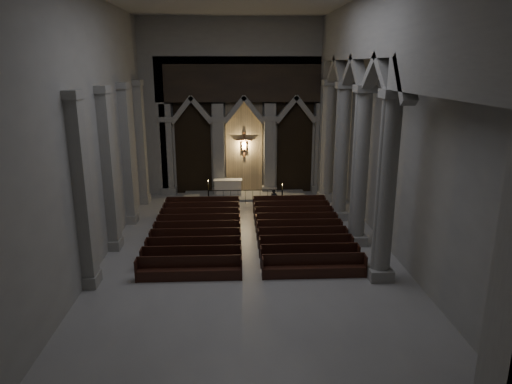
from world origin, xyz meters
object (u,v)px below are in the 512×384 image
(altar, at_px, (228,186))
(pews, at_px, (249,233))
(candle_stand_right, at_px, (282,197))
(altar_rail, at_px, (245,194))
(candle_stand_left, at_px, (209,197))
(worshipper, at_px, (274,199))

(altar, relative_size, pews, 0.20)
(candle_stand_right, bearing_deg, pews, -110.18)
(altar_rail, height_order, candle_stand_right, candle_stand_right)
(pews, bearing_deg, altar, 97.93)
(altar_rail, bearing_deg, pews, -90.00)
(pews, bearing_deg, candle_stand_left, 110.11)
(candle_stand_right, bearing_deg, candle_stand_left, -178.80)
(candle_stand_left, height_order, candle_stand_right, candle_stand_left)
(altar_rail, height_order, pews, pews)
(pews, bearing_deg, candle_stand_right, 69.82)
(candle_stand_left, bearing_deg, candle_stand_right, 1.20)
(candle_stand_left, relative_size, candle_stand_right, 1.29)
(candle_stand_left, bearing_deg, worshipper, -17.82)
(altar, bearing_deg, pews, -82.07)
(altar_rail, distance_m, candle_stand_right, 2.55)
(candle_stand_right, height_order, worshipper, worshipper)
(candle_stand_right, bearing_deg, altar, 155.50)
(candle_stand_left, xyz_separation_m, pews, (2.45, -6.71, -0.10))
(altar, xyz_separation_m, candle_stand_right, (3.68, -1.68, -0.33))
(altar, xyz_separation_m, pews, (1.18, -8.49, -0.34))
(altar, xyz_separation_m, worshipper, (2.98, -3.15, -0.04))
(pews, xyz_separation_m, worshipper, (1.80, 5.34, 0.30))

